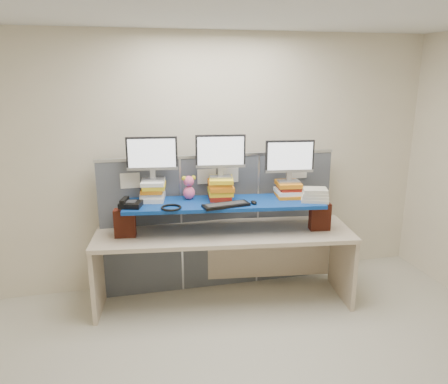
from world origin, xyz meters
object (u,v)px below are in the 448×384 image
object	(u,v)px
keyboard	(226,205)
monitor_right	(290,159)
monitor_left	(152,156)
monitor_center	(221,153)
blue_board	(224,203)
desk_phone	(130,204)
desk	(224,246)

from	to	relation	value
keyboard	monitor_right	bearing A→B (deg)	5.97
monitor_left	monitor_right	size ratio (longest dim) A/B	1.00
monitor_center	monitor_right	distance (m)	0.71
blue_board	desk_phone	world-z (taller)	desk_phone
desk	monitor_center	xyz separation A→B (m)	(-0.01, 0.12, 0.95)
monitor_left	monitor_center	world-z (taller)	monitor_center
monitor_left	keyboard	xyz separation A→B (m)	(0.66, -0.37, -0.45)
monitor_right	desk_phone	size ratio (longest dim) A/B	2.03
monitor_left	keyboard	world-z (taller)	monitor_left
blue_board	monitor_center	distance (m)	0.50
blue_board	desk_phone	bearing A→B (deg)	-174.54
blue_board	keyboard	xyz separation A→B (m)	(-0.02, -0.16, 0.03)
desk	monitor_right	xyz separation A→B (m)	(0.70, 0.03, 0.88)
monitor_center	blue_board	bearing A→B (deg)	-79.13
monitor_center	keyboard	bearing A→B (deg)	-84.72
desk_phone	keyboard	bearing A→B (deg)	4.79
blue_board	monitor_center	bearing A→B (deg)	100.87
monitor_left	desk_phone	xyz separation A→B (m)	(-0.24, -0.18, -0.43)
keyboard	monitor_left	bearing A→B (deg)	141.84
blue_board	monitor_left	bearing A→B (deg)	170.46
monitor_center	desk_phone	world-z (taller)	monitor_center
blue_board	monitor_center	xyz separation A→B (m)	(-0.01, 0.12, 0.49)
monitor_right	desk	bearing A→B (deg)	-170.24
monitor_right	desk_phone	world-z (taller)	monitor_right
keyboard	desk_phone	bearing A→B (deg)	158.91
monitor_left	monitor_center	bearing A→B (deg)	0.00
monitor_right	keyboard	xyz separation A→B (m)	(-0.72, -0.19, -0.39)
monitor_center	desk_phone	distance (m)	1.02
monitor_left	monitor_center	size ratio (longest dim) A/B	1.00
desk	desk_phone	distance (m)	1.06
keyboard	blue_board	bearing A→B (deg)	74.74
desk	monitor_center	distance (m)	0.96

